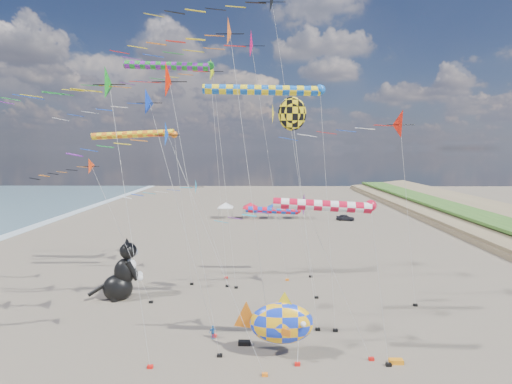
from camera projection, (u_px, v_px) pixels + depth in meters
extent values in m
cone|color=black|center=(279.00, 0.00, 34.81)|extent=(2.50, 2.68, 2.76)
cylinder|color=#B2B2B2|center=(299.00, 155.00, 36.26)|extent=(3.72, 0.02, 27.00)
cube|color=black|center=(316.00, 297.00, 37.70)|extent=(0.36, 0.24, 0.20)
cone|color=orange|center=(244.00, 36.00, 27.26)|extent=(1.97, 2.11, 2.17)
cylinder|color=#B2B2B2|center=(258.00, 194.00, 28.44)|extent=(1.89, 0.02, 21.76)
cube|color=black|center=(270.00, 338.00, 29.60)|extent=(0.36, 0.24, 0.20)
cone|color=#1035C0|center=(168.00, 100.00, 28.13)|extent=(1.99, 2.13, 2.19)
cylinder|color=#B2B2B2|center=(192.00, 222.00, 29.06)|extent=(3.11, 0.02, 17.54)
cube|color=black|center=(214.00, 336.00, 29.99)|extent=(0.36, 0.24, 0.20)
cone|color=red|center=(406.00, 125.00, 34.15)|extent=(2.53, 2.71, 2.79)
cylinder|color=#B2B2B2|center=(411.00, 218.00, 35.02)|extent=(1.53, 0.02, 16.15)
cube|color=black|center=(415.00, 305.00, 35.88)|extent=(0.36, 0.24, 0.20)
cone|color=#208DC1|center=(199.00, 186.00, 42.44)|extent=(1.68, 1.80, 1.85)
cylinder|color=#B2B2B2|center=(213.00, 233.00, 42.97)|extent=(2.85, 0.02, 10.12)
cube|color=black|center=(226.00, 278.00, 43.50)|extent=(0.36, 0.24, 0.20)
cone|color=blue|center=(198.00, 134.00, 23.26)|extent=(1.52, 1.63, 1.68)
cylinder|color=#B2B2B2|center=(233.00, 259.00, 24.06)|extent=(3.94, 0.02, 14.96)
cube|color=black|center=(265.00, 375.00, 24.84)|extent=(0.36, 0.24, 0.20)
cone|color=#83168D|center=(323.00, 205.00, 25.59)|extent=(1.60, 1.71, 1.77)
cylinder|color=#B2B2B2|center=(348.00, 284.00, 26.14)|extent=(3.44, 0.02, 10.52)
cube|color=black|center=(371.00, 359.00, 26.68)|extent=(0.36, 0.24, 0.20)
cone|color=#169822|center=(105.00, 81.00, 23.79)|extent=(2.11, 2.26, 2.33)
cylinder|color=#B2B2B2|center=(129.00, 230.00, 24.77)|extent=(2.18, 0.02, 18.14)
cube|color=black|center=(150.00, 367.00, 25.73)|extent=(0.36, 0.24, 0.20)
cone|color=#E90956|center=(271.00, 45.00, 40.17)|extent=(2.86, 3.06, 3.16)
cylinder|color=#B2B2B2|center=(279.00, 167.00, 41.49)|extent=(1.90, 0.02, 24.47)
cube|color=black|center=(287.00, 280.00, 42.80)|extent=(0.36, 0.24, 0.20)
cone|color=red|center=(171.00, 82.00, 25.19)|extent=(2.29, 2.45, 2.52)
cylinder|color=#B2B2B2|center=(196.00, 224.00, 26.17)|extent=(2.94, 0.02, 18.32)
cube|color=black|center=(220.00, 355.00, 27.13)|extent=(0.36, 0.24, 0.20)
cone|color=#C5E10A|center=(213.00, 68.00, 38.09)|extent=(2.21, 2.37, 2.44)
cylinder|color=#B2B2B2|center=(225.00, 181.00, 39.27)|extent=(2.10, 0.02, 21.77)
cube|color=black|center=(236.00, 287.00, 40.43)|extent=(0.36, 0.24, 0.20)
cone|color=#F03A0F|center=(106.00, 167.00, 35.28)|extent=(1.51, 1.61, 1.66)
cylinder|color=#B2B2B2|center=(129.00, 236.00, 35.94)|extent=(3.62, 0.02, 12.54)
cube|color=black|center=(151.00, 302.00, 36.59)|extent=(0.36, 0.24, 0.20)
cylinder|color=red|center=(322.00, 206.00, 24.89)|extent=(6.09, 0.69, 0.69)
sphere|color=red|center=(371.00, 206.00, 24.85)|extent=(0.73, 0.73, 0.73)
cylinder|color=#B2B2B2|center=(380.00, 288.00, 25.42)|extent=(1.52, 0.02, 10.58)
cube|color=black|center=(389.00, 365.00, 25.97)|extent=(0.36, 0.24, 0.20)
cylinder|color=red|center=(272.00, 210.00, 43.13)|extent=(5.63, 0.70, 0.70)
sphere|color=red|center=(298.00, 210.00, 43.10)|extent=(0.74, 0.74, 0.74)
cylinder|color=#B2B2B2|center=(304.00, 244.00, 43.50)|extent=(1.52, 0.02, 7.46)
cube|color=black|center=(311.00, 276.00, 43.88)|extent=(0.36, 0.24, 0.20)
cylinder|color=#1A8F23|center=(167.00, 66.00, 38.52)|extent=(8.37, 0.77, 0.77)
sphere|color=#1A8F23|center=(210.00, 66.00, 38.48)|extent=(0.81, 0.81, 0.81)
cylinder|color=#B2B2B2|center=(219.00, 180.00, 39.67)|extent=(1.52, 0.02, 22.06)
cube|color=black|center=(227.00, 286.00, 40.85)|extent=(0.36, 0.24, 0.20)
cylinder|color=orange|center=(133.00, 134.00, 39.85)|extent=(8.22, 0.69, 0.69)
sphere|color=orange|center=(174.00, 134.00, 39.81)|extent=(0.72, 0.72, 0.72)
cylinder|color=#B2B2B2|center=(183.00, 211.00, 40.64)|extent=(1.52, 0.02, 15.52)
cube|color=black|center=(192.00, 284.00, 41.47)|extent=(0.36, 0.24, 0.20)
cylinder|color=blue|center=(261.00, 90.00, 28.96)|extent=(8.52, 0.73, 0.73)
sphere|color=blue|center=(320.00, 90.00, 28.91)|extent=(0.76, 0.76, 0.76)
cylinder|color=#B2B2B2|center=(328.00, 215.00, 29.90)|extent=(1.52, 0.02, 18.34)
cube|color=black|center=(335.00, 330.00, 30.88)|extent=(0.36, 0.24, 0.20)
ellipsoid|color=yellow|center=(292.00, 114.00, 31.24)|extent=(2.20, 0.40, 2.64)
cone|color=yellow|center=(273.00, 114.00, 31.26)|extent=(0.12, 1.80, 1.80)
cylinder|color=#B2B2B2|center=(305.00, 222.00, 31.15)|extent=(2.03, 2.03, 16.83)
cube|color=black|center=(318.00, 329.00, 31.05)|extent=(0.36, 0.24, 0.20)
ellipsoid|color=blue|center=(282.00, 323.00, 26.79)|extent=(4.59, 2.76, 2.87)
cone|color=orange|center=(245.00, 323.00, 26.82)|extent=(2.06, 0.65, 2.10)
cone|color=yellow|center=(285.00, 303.00, 26.63)|extent=(1.50, 0.48, 1.53)
cylinder|color=#B2B2B2|center=(298.00, 347.00, 26.44)|extent=(0.19, 1.04, 1.99)
cube|color=red|center=(297.00, 364.00, 26.04)|extent=(0.36, 0.24, 0.20)
imported|color=gray|center=(268.00, 322.00, 30.56)|extent=(0.77, 0.76, 1.79)
imported|color=#1C7A18|center=(280.00, 331.00, 29.55)|extent=(0.67, 0.56, 1.26)
imported|color=#2569B7|center=(213.00, 332.00, 29.68)|extent=(0.64, 0.54, 1.03)
cube|color=blue|center=(303.00, 315.00, 33.60)|extent=(0.90, 0.44, 0.30)
cube|color=black|center=(244.00, 343.00, 28.78)|extent=(0.90, 0.44, 0.30)
cube|color=orange|center=(396.00, 361.00, 26.28)|extent=(0.90, 0.44, 0.30)
cube|color=white|center=(226.00, 208.00, 80.48)|extent=(3.00, 3.00, 0.15)
pyramid|color=white|center=(226.00, 202.00, 80.36)|extent=(4.20, 4.20, 1.00)
cylinder|color=#999999|center=(219.00, 214.00, 79.33)|extent=(0.08, 0.08, 2.20)
cylinder|color=#999999|center=(232.00, 214.00, 79.30)|extent=(0.08, 0.08, 2.20)
cylinder|color=#999999|center=(220.00, 212.00, 81.91)|extent=(0.08, 0.08, 2.20)
cylinder|color=#999999|center=(233.00, 212.00, 81.88)|extent=(0.08, 0.08, 2.20)
cube|color=red|center=(250.00, 208.00, 80.42)|extent=(3.00, 3.00, 0.15)
pyramid|color=red|center=(250.00, 202.00, 80.31)|extent=(4.20, 4.20, 1.00)
cylinder|color=#999999|center=(244.00, 214.00, 79.27)|extent=(0.08, 0.08, 2.20)
cylinder|color=#999999|center=(257.00, 214.00, 79.24)|extent=(0.08, 0.08, 2.20)
cylinder|color=#999999|center=(244.00, 212.00, 81.85)|extent=(0.08, 0.08, 2.20)
cylinder|color=#999999|center=(257.00, 212.00, 81.83)|extent=(0.08, 0.08, 2.20)
cube|color=#1243BC|center=(275.00, 208.00, 80.37)|extent=(3.00, 3.00, 0.15)
pyramid|color=#1243BC|center=(275.00, 202.00, 80.25)|extent=(4.20, 4.20, 1.00)
cylinder|color=#999999|center=(269.00, 214.00, 79.21)|extent=(0.08, 0.08, 2.20)
cylinder|color=#999999|center=(282.00, 214.00, 79.19)|extent=(0.08, 0.08, 2.20)
cylinder|color=#999999|center=(269.00, 212.00, 81.80)|extent=(0.08, 0.08, 2.20)
cylinder|color=#999999|center=(281.00, 212.00, 81.77)|extent=(0.08, 0.08, 2.20)
cube|color=white|center=(300.00, 208.00, 80.31)|extent=(3.00, 3.00, 0.15)
pyramid|color=white|center=(300.00, 202.00, 80.20)|extent=(4.20, 4.20, 1.00)
cylinder|color=#999999|center=(294.00, 214.00, 79.16)|extent=(0.08, 0.08, 2.20)
cylinder|color=#999999|center=(307.00, 214.00, 79.13)|extent=(0.08, 0.08, 2.20)
cylinder|color=#999999|center=(293.00, 212.00, 81.74)|extent=(0.08, 0.08, 2.20)
cylinder|color=#999999|center=(306.00, 212.00, 81.71)|extent=(0.08, 0.08, 2.20)
imported|color=#26262D|center=(345.00, 217.00, 78.40)|extent=(3.78, 2.27, 1.21)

